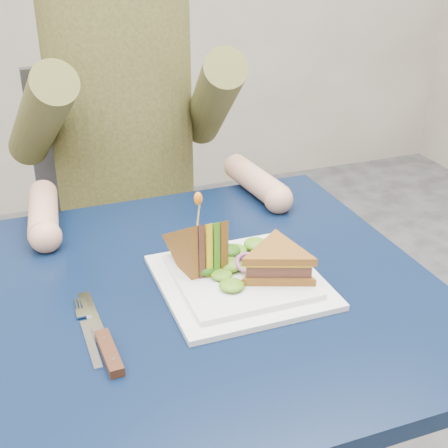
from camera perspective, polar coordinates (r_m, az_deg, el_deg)
name	(u,v)px	position (r m, az deg, el deg)	size (l,w,h in m)	color
table	(207,326)	(1.08, -1.56, -9.29)	(0.75, 0.75, 0.73)	black
chair	(123,214)	(1.73, -9.22, 0.94)	(0.42, 0.40, 0.93)	#47474C
diner	(122,88)	(1.49, -9.35, 12.13)	(0.54, 0.59, 0.74)	#4E4C23
plate	(240,280)	(1.03, 1.49, -5.10)	(0.26, 0.26, 0.02)	white
sandwich_flat	(278,262)	(1.01, 4.93, -3.48)	(0.18, 0.18, 0.05)	brown
sandwich_upright	(199,249)	(1.03, -2.29, -2.31)	(0.09, 0.15, 0.15)	brown
fork	(88,332)	(0.95, -12.32, -9.65)	(0.02, 0.18, 0.01)	silver
knife	(106,345)	(0.91, -10.76, -10.82)	(0.03, 0.22, 0.02)	silver
toothpick	(198,214)	(1.00, -2.35, 0.89)	(0.00, 0.00, 0.06)	tan
toothpick_frill	(198,198)	(0.99, -2.38, 2.35)	(0.01, 0.01, 0.02)	orange
lettuce_spill	(241,265)	(1.03, 1.56, -3.78)	(0.15, 0.13, 0.02)	#337A14
onion_ring	(248,263)	(1.03, 2.19, -3.57)	(0.04, 0.04, 0.01)	#9E4C7A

